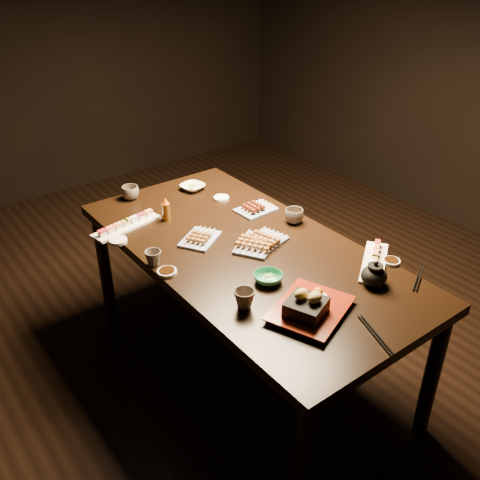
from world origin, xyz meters
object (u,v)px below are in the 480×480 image
at_px(teapot, 374,273).
at_px(yakitori_plate_right, 265,238).
at_px(yakitori_plate_left, 200,236).
at_px(teacup_far_right, 130,193).
at_px(edamame_bowl_green, 268,278).
at_px(tempura_tray, 311,300).
at_px(dining_table, 246,311).
at_px(condiment_bottle, 166,209).
at_px(teacup_near_left, 244,299).
at_px(edamame_bowl_cream, 193,187).
at_px(sushi_platter_far, 126,223).
at_px(sushi_platter_near, 374,260).
at_px(yakitori_plate_center, 256,241).
at_px(teacup_far_left, 153,258).
at_px(teacup_mid_right, 294,216).

bearing_deg(teapot, yakitori_plate_right, 91.01).
xyz_separation_m(yakitori_plate_left, teacup_far_right, (-0.05, 0.62, 0.01)).
xyz_separation_m(edamame_bowl_green, tempura_tray, (-0.00, -0.26, 0.04)).
distance_m(dining_table, condiment_bottle, 0.67).
xyz_separation_m(edamame_bowl_green, teacup_near_left, (-0.19, -0.08, 0.02)).
bearing_deg(edamame_bowl_cream, dining_table, -102.30).
bearing_deg(sushi_platter_far, sushi_platter_near, 116.20).
bearing_deg(edamame_bowl_green, yakitori_plate_center, 61.16).
distance_m(yakitori_plate_left, edamame_bowl_green, 0.47).
xyz_separation_m(dining_table, sushi_platter_near, (0.37, -0.46, 0.40)).
relative_size(edamame_bowl_green, edamame_bowl_cream, 0.94).
distance_m(teacup_near_left, teacup_far_left, 0.51).
height_order(edamame_bowl_cream, condiment_bottle, condiment_bottle).
height_order(yakitori_plate_center, tempura_tray, tempura_tray).
bearing_deg(tempura_tray, yakitori_plate_left, 70.86).
height_order(sushi_platter_far, yakitori_plate_right, yakitori_plate_right).
xyz_separation_m(teacup_far_left, teacup_far_right, (0.23, 0.68, 0.00)).
relative_size(yakitori_plate_center, teacup_far_left, 2.95).
xyz_separation_m(teacup_mid_right, condiment_bottle, (-0.51, 0.42, 0.03)).
height_order(sushi_platter_far, edamame_bowl_cream, sushi_platter_far).
bearing_deg(teacup_mid_right, yakitori_plate_center, -166.82).
bearing_deg(sushi_platter_far, yakitori_plate_right, 119.84).
distance_m(yakitori_plate_left, teacup_mid_right, 0.51).
height_order(sushi_platter_near, edamame_bowl_cream, sushi_platter_near).
bearing_deg(edamame_bowl_cream, tempura_tray, -101.67).
xyz_separation_m(yakitori_plate_right, edamame_bowl_green, (-0.20, -0.26, -0.01)).
height_order(sushi_platter_near, tempura_tray, tempura_tray).
relative_size(yakitori_plate_right, teacup_mid_right, 2.14).
bearing_deg(dining_table, teacup_mid_right, -4.70).
bearing_deg(teacup_far_left, dining_table, -17.89).
xyz_separation_m(yakitori_plate_center, yakitori_plate_right, (0.06, 0.00, -0.00)).
xyz_separation_m(dining_table, edamame_bowl_green, (-0.10, -0.28, 0.39)).
height_order(sushi_platter_far, edamame_bowl_green, sushi_platter_far).
xyz_separation_m(yakitori_plate_left, condiment_bottle, (-0.02, 0.28, 0.04)).
relative_size(yakitori_plate_center, condiment_bottle, 1.75).
height_order(sushi_platter_far, teacup_mid_right, teacup_mid_right).
bearing_deg(teacup_far_right, teapot, -72.50).
xyz_separation_m(dining_table, edamame_bowl_cream, (0.15, 0.71, 0.39)).
bearing_deg(tempura_tray, dining_table, 57.57).
bearing_deg(teacup_mid_right, teacup_near_left, -147.18).
bearing_deg(yakitori_plate_right, condiment_bottle, 103.73).
relative_size(sushi_platter_near, teacup_near_left, 4.15).
distance_m(edamame_bowl_cream, teacup_far_left, 0.81).
height_order(edamame_bowl_cream, teacup_mid_right, teacup_mid_right).
bearing_deg(teacup_far_right, edamame_bowl_green, -85.33).
height_order(yakitori_plate_center, teacup_far_right, teacup_far_right).
relative_size(sushi_platter_far, yakitori_plate_center, 1.67).
height_order(dining_table, teacup_far_left, teacup_far_left).
relative_size(yakitori_plate_center, teacup_far_right, 2.29).
bearing_deg(condiment_bottle, yakitori_plate_center, -67.76).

